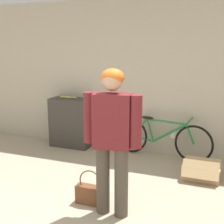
{
  "coord_description": "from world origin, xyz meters",
  "views": [
    {
      "loc": [
        1.42,
        -2.23,
        1.87
      ],
      "look_at": [
        0.27,
        0.72,
        1.17
      ],
      "focal_mm": 50.0,
      "sensor_mm": 36.0,
      "label": 1
    }
  ],
  "objects": [
    {
      "name": "cardboard_box",
      "position": [
        1.11,
        2.1,
        0.11
      ],
      "size": [
        0.51,
        0.56,
        0.3
      ],
      "color": "tan",
      "rests_on": "ground_plane"
    },
    {
      "name": "bicycle",
      "position": [
        0.38,
        2.66,
        0.34
      ],
      "size": [
        1.7,
        0.46,
        0.69
      ],
      "rotation": [
        0.0,
        0.0,
        -0.1
      ],
      "color": "black",
      "rests_on": "ground_plane"
    },
    {
      "name": "person",
      "position": [
        0.27,
        0.72,
        0.94
      ],
      "size": [
        0.65,
        0.28,
        1.62
      ],
      "rotation": [
        0.0,
        0.0,
        0.19
      ],
      "color": "#4C4238",
      "rests_on": "ground_plane"
    },
    {
      "name": "handbag",
      "position": [
        -0.05,
        0.83,
        0.13
      ],
      "size": [
        0.35,
        0.12,
        0.42
      ],
      "color": "brown",
      "rests_on": "ground_plane"
    },
    {
      "name": "banana",
      "position": [
        -1.34,
        2.67,
        0.91
      ],
      "size": [
        0.37,
        0.09,
        0.04
      ],
      "color": "#EAD64C",
      "rests_on": "side_shelf"
    },
    {
      "name": "wall_back",
      "position": [
        0.0,
        2.89,
        1.3
      ],
      "size": [
        8.0,
        0.07,
        2.6
      ],
      "color": "#B7AD99",
      "rests_on": "ground_plane"
    },
    {
      "name": "side_shelf",
      "position": [
        -1.28,
        2.65,
        0.45
      ],
      "size": [
        0.74,
        0.37,
        0.89
      ],
      "color": "#38332D",
      "rests_on": "ground_plane"
    }
  ]
}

